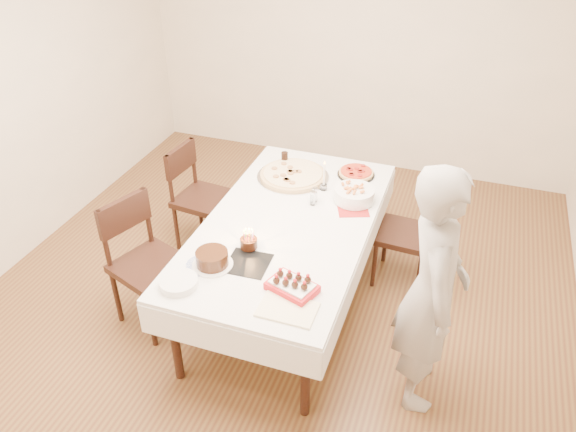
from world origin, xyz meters
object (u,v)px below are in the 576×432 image
(cola_glass, at_px, (285,158))
(strawberry_box, at_px, (292,286))
(dining_table, at_px, (288,263))
(chair_right_savory, at_px, (405,234))
(layer_cake, at_px, (212,259))
(pizza_white, at_px, (293,175))
(pasta_bowl, at_px, (354,195))
(person, at_px, (432,291))
(pizza_pepperoni, at_px, (356,173))
(birthday_cake, at_px, (249,239))
(chair_left_dessert, at_px, (150,266))
(taper_candle, at_px, (324,175))
(chair_left_savory, at_px, (204,199))

(cola_glass, bearing_deg, strawberry_box, -68.81)
(dining_table, relative_size, chair_right_savory, 2.43)
(layer_cake, bearing_deg, pizza_white, 84.55)
(pasta_bowl, height_order, cola_glass, same)
(person, bearing_deg, pizza_pepperoni, 19.06)
(strawberry_box, bearing_deg, birthday_cake, 143.26)
(dining_table, height_order, pizza_pepperoni, pizza_pepperoni)
(pizza_white, bearing_deg, layer_cake, -95.45)
(cola_glass, bearing_deg, person, -43.63)
(pizza_white, distance_m, cola_glass, 0.24)
(chair_left_dessert, bearing_deg, taper_candle, -114.31)
(chair_left_dessert, relative_size, cola_glass, 9.34)
(cola_glass, bearing_deg, layer_cake, -89.13)
(pizza_white, height_order, cola_glass, cola_glass)
(taper_candle, distance_m, strawberry_box, 1.21)
(person, xyz_separation_m, strawberry_box, (-0.80, -0.18, -0.04))
(dining_table, height_order, taper_candle, taper_candle)
(pizza_white, relative_size, strawberry_box, 2.00)
(chair_left_savory, xyz_separation_m, birthday_cake, (0.79, -0.87, 0.36))
(cola_glass, xyz_separation_m, layer_cake, (0.02, -1.43, 0.00))
(chair_right_savory, height_order, pizza_pepperoni, chair_right_savory)
(cola_glass, bearing_deg, dining_table, -68.82)
(person, bearing_deg, chair_left_dessert, 78.64)
(pizza_pepperoni, bearing_deg, person, -59.88)
(cola_glass, bearing_deg, taper_candle, -34.85)
(layer_cake, relative_size, birthday_cake, 2.02)
(chair_right_savory, height_order, chair_left_dessert, chair_left_dessert)
(chair_left_savory, relative_size, strawberry_box, 3.20)
(dining_table, xyz_separation_m, pasta_bowl, (0.37, 0.43, 0.43))
(chair_left_dessert, height_order, pizza_white, chair_left_dessert)
(pasta_bowl, relative_size, layer_cake, 1.14)
(dining_table, xyz_separation_m, pizza_pepperoni, (0.30, 0.82, 0.40))
(taper_candle, bearing_deg, person, -46.91)
(strawberry_box, bearing_deg, cola_glass, 111.19)
(dining_table, xyz_separation_m, chair_left_dessert, (-0.86, -0.49, 0.12))
(chair_left_savory, height_order, pizza_white, chair_left_savory)
(dining_table, bearing_deg, strawberry_box, -68.80)
(chair_right_savory, height_order, birthday_cake, birthday_cake)
(taper_candle, height_order, cola_glass, taper_candle)
(chair_right_savory, bearing_deg, strawberry_box, -108.67)
(pizza_white, height_order, birthday_cake, birthday_cake)
(chair_left_dessert, bearing_deg, strawberry_box, -169.66)
(pizza_pepperoni, bearing_deg, taper_candle, -121.27)
(cola_glass, height_order, birthday_cake, birthday_cake)
(chair_left_savory, bearing_deg, birthday_cake, 138.25)
(layer_cake, distance_m, strawberry_box, 0.56)
(dining_table, distance_m, chair_left_savory, 1.05)
(chair_left_dessert, xyz_separation_m, birthday_cake, (0.72, 0.11, 0.34))
(chair_right_savory, distance_m, pasta_bowl, 0.56)
(person, distance_m, pasta_bowl, 1.16)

